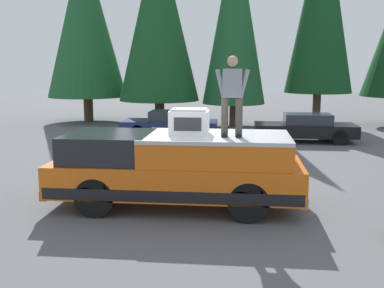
% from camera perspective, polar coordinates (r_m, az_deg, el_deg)
% --- Properties ---
extents(ground_plane, '(90.00, 90.00, 0.00)m').
position_cam_1_polar(ground_plane, '(10.77, -0.43, -7.21)').
color(ground_plane, '#565659').
extents(pickup_truck, '(2.01, 5.54, 1.65)m').
position_cam_1_polar(pickup_truck, '(10.22, -1.93, -3.08)').
color(pickup_truck, orange).
rests_on(pickup_truck, ground).
extents(compressor_unit, '(0.65, 0.84, 0.56)m').
position_cam_1_polar(compressor_unit, '(10.05, -0.35, 2.80)').
color(compressor_unit, silver).
rests_on(compressor_unit, pickup_truck).
extents(person_on_truck_bed, '(0.29, 0.72, 1.69)m').
position_cam_1_polar(person_on_truck_bed, '(9.65, 5.01, 6.19)').
color(person_on_truck_bed, '#423D38').
rests_on(person_on_truck_bed, pickup_truck).
extents(parked_car_black, '(1.64, 4.10, 1.16)m').
position_cam_1_polar(parked_car_black, '(19.52, 13.90, 1.97)').
color(parked_car_black, black).
rests_on(parked_car_black, ground).
extents(parked_car_navy, '(1.64, 4.10, 1.16)m').
position_cam_1_polar(parked_car_navy, '(20.15, -2.71, 2.49)').
color(parked_car_navy, navy).
rests_on(parked_car_navy, ground).
extents(conifer_left, '(3.33, 3.33, 10.83)m').
position_cam_1_polar(conifer_left, '(24.31, 15.79, 16.88)').
color(conifer_left, '#4C3826').
rests_on(conifer_left, ground).
extents(conifer_center_left, '(3.22, 3.22, 10.16)m').
position_cam_1_polar(conifer_center_left, '(23.98, 5.33, 15.78)').
color(conifer_center_left, '#4C3826').
rests_on(conifer_center_left, ground).
extents(conifer_center_right, '(4.20, 4.20, 10.04)m').
position_cam_1_polar(conifer_center_right, '(24.51, -4.19, 15.67)').
color(conifer_center_right, '#4C3826').
rests_on(conifer_center_right, ground).
extents(conifer_right, '(4.30, 4.30, 9.77)m').
position_cam_1_polar(conifer_right, '(26.40, -13.14, 14.84)').
color(conifer_right, '#4C3826').
rests_on(conifer_right, ground).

